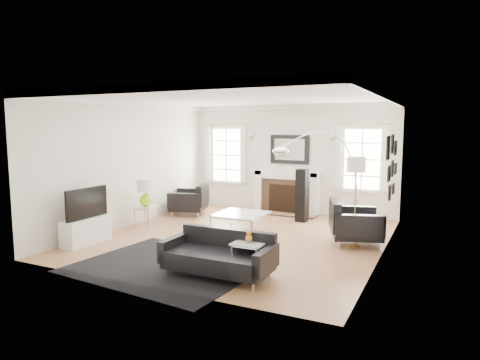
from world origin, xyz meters
The scene contains 25 objects.
floor centered at (0.00, 0.00, 0.00)m, with size 6.00×6.00×0.00m, color #9C6841.
back_wall centered at (0.00, 3.00, 1.40)m, with size 5.50×0.04×2.80m, color beige.
front_wall centered at (0.00, -3.00, 1.40)m, with size 5.50×0.04×2.80m, color beige.
left_wall centered at (-2.75, 0.00, 1.40)m, with size 0.04×6.00×2.80m, color beige.
right_wall centered at (2.75, 0.00, 1.40)m, with size 0.04×6.00×2.80m, color beige.
ceiling centered at (0.00, 0.00, 2.80)m, with size 5.50×6.00×0.02m, color white.
crown_molding centered at (0.00, 0.00, 2.74)m, with size 5.50×6.00×0.12m, color white.
fireplace centered at (0.00, 2.79, 0.54)m, with size 1.70×0.69×1.11m.
mantel_mirror centered at (0.00, 2.95, 1.65)m, with size 1.05×0.07×0.75m.
window_left centered at (-1.85, 2.95, 1.46)m, with size 1.24×0.15×1.62m.
window_right centered at (1.85, 2.95, 1.46)m, with size 1.24×0.15×1.62m.
gallery_wall centered at (2.72, 1.30, 1.53)m, with size 0.04×1.73×1.29m.
tv_unit centered at (-2.44, -1.70, 0.33)m, with size 0.35×1.00×1.09m.
area_rug centered at (-0.25, -2.12, 0.01)m, with size 2.83×2.36×0.01m, color black.
sofa centered at (0.70, -2.12, 0.30)m, with size 1.68×0.78×0.55m.
armchair_left centered at (-2.14, 1.53, 0.36)m, with size 1.08×1.15×0.64m.
armchair_right centered at (2.13, 0.53, 0.38)m, with size 1.19×1.26×0.69m.
coffee_table centered at (-0.11, 0.26, 0.41)m, with size 1.00×1.00×0.45m.
side_table_left centered at (-2.20, -0.20, 0.39)m, with size 0.45×0.45×0.49m.
nesting_table centered at (1.11, -1.99, 0.41)m, with size 0.47×0.40×0.52m.
gourd_lamp centered at (-2.20, -0.20, 0.84)m, with size 0.38×0.38×0.60m.
orange_vase centered at (1.11, -1.99, 0.61)m, with size 0.10×0.10×0.17m.
arc_floor_lamp centered at (1.39, 0.87, 1.20)m, with size 1.57×1.45×2.22m.
stick_floor_lamp centered at (2.20, 0.37, 1.46)m, with size 0.34×0.34×1.68m.
speaker_tower centered at (0.66, 2.00, 0.62)m, with size 0.25×0.25×1.25m, color black.
Camera 1 is at (3.70, -7.60, 2.22)m, focal length 32.00 mm.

